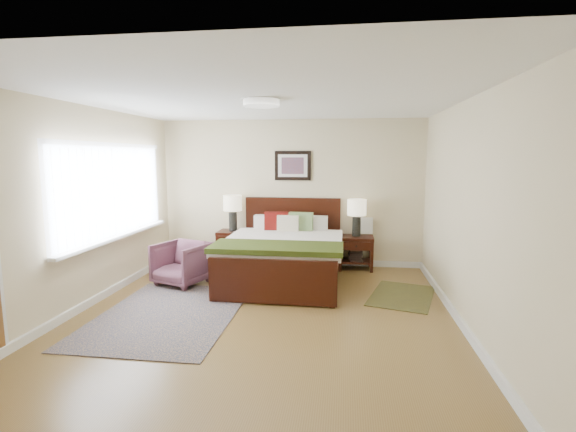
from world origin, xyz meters
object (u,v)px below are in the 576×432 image
at_px(lamp_right, 357,211).
at_px(armchair, 182,263).
at_px(nightstand_right, 356,249).
at_px(rug_persian, 168,314).
at_px(nightstand_left, 233,238).
at_px(lamp_left, 233,207).
at_px(bed, 284,246).

height_order(lamp_right, armchair, lamp_right).
xyz_separation_m(nightstand_right, rug_persian, (-2.26, -2.37, -0.34)).
bearing_deg(rug_persian, armchair, 104.12).
bearing_deg(nightstand_left, lamp_left, 90.00).
height_order(lamp_left, rug_persian, lamp_left).
bearing_deg(lamp_left, rug_persian, -93.77).
xyz_separation_m(lamp_left, rug_persian, (-0.16, -2.38, -1.02)).
bearing_deg(bed, lamp_left, 140.91).
bearing_deg(rug_persian, nightstand_left, 86.10).
distance_m(nightstand_left, lamp_right, 2.17).
bearing_deg(lamp_left, bed, -39.09).
relative_size(nightstand_right, armchair, 0.82).
bearing_deg(rug_persian, bed, 53.01).
relative_size(nightstand_left, lamp_left, 0.99).
bearing_deg(nightstand_right, bed, -143.41).
xyz_separation_m(nightstand_left, lamp_right, (2.11, 0.02, 0.50)).
bearing_deg(lamp_left, nightstand_left, -90.00).
distance_m(nightstand_left, armchair, 1.27).
bearing_deg(nightstand_right, nightstand_left, -179.76).
bearing_deg(bed, nightstand_right, 36.59).
distance_m(lamp_left, rug_persian, 2.60).
height_order(nightstand_right, rug_persian, nightstand_right).
bearing_deg(armchair, nightstand_left, 89.07).
height_order(nightstand_right, armchair, armchair).
bearing_deg(lamp_right, nightstand_right, -90.00).
relative_size(lamp_left, lamp_right, 1.00).
relative_size(nightstand_left, nightstand_right, 1.07).
relative_size(lamp_left, armchair, 0.88).
relative_size(nightstand_left, armchair, 0.87).
xyz_separation_m(bed, lamp_left, (-1.01, 0.82, 0.49)).
bearing_deg(lamp_right, nightstand_left, -179.43).
relative_size(nightstand_right, lamp_left, 0.93).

